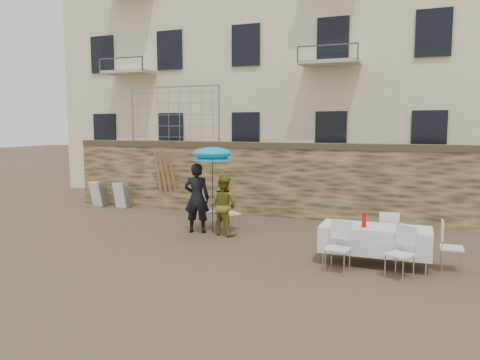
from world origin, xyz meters
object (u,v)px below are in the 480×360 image
(chair_stack_left, at_px, (103,192))
(chair_stack_right, at_px, (125,194))
(table_chair_front_left, at_px, (338,247))
(table_chair_back, at_px, (388,233))
(banquet_table, at_px, (375,229))
(table_chair_side, at_px, (452,246))
(soda_bottle, at_px, (364,221))
(woman_dress, at_px, (224,205))
(umbrella, at_px, (212,156))
(couple_chair_left, at_px, (206,211))
(man_suit, at_px, (197,198))
(couple_chair_right, at_px, (230,212))
(table_chair_front_right, at_px, (400,253))

(chair_stack_left, distance_m, chair_stack_right, 0.90)
(table_chair_front_left, xyz_separation_m, table_chair_back, (0.80, 1.55, 0.00))
(banquet_table, height_order, table_chair_side, table_chair_side)
(soda_bottle, bearing_deg, banquet_table, 36.87)
(soda_bottle, height_order, chair_stack_left, soda_bottle)
(soda_bottle, relative_size, table_chair_side, 0.27)
(woman_dress, height_order, umbrella, umbrella)
(woman_dress, bearing_deg, couple_chair_left, -21.93)
(table_chair_front_left, bearing_deg, man_suit, 162.04)
(couple_chair_right, xyz_separation_m, table_chair_front_right, (4.34, -2.57, 0.00))
(woman_dress, distance_m, couple_chair_left, 0.97)
(woman_dress, relative_size, soda_bottle, 5.80)
(man_suit, xyz_separation_m, couple_chair_right, (0.70, 0.55, -0.42))
(table_chair_front_left, distance_m, chair_stack_right, 9.08)
(woman_dress, xyz_separation_m, umbrella, (-0.35, 0.10, 1.23))
(banquet_table, height_order, soda_bottle, soda_bottle)
(umbrella, distance_m, soda_bottle, 4.36)
(couple_chair_left, distance_m, chair_stack_right, 4.39)
(table_chair_front_right, bearing_deg, table_chair_back, 130.81)
(table_chair_side, height_order, chair_stack_right, table_chair_side)
(man_suit, bearing_deg, table_chair_back, 160.71)
(couple_chair_right, height_order, chair_stack_right, couple_chair_right)
(man_suit, height_order, chair_stack_right, man_suit)
(soda_bottle, relative_size, table_chair_back, 0.27)
(chair_stack_left, bearing_deg, table_chair_front_left, -27.14)
(man_suit, relative_size, soda_bottle, 6.92)
(table_chair_back, bearing_deg, couple_chair_right, -22.32)
(woman_dress, xyz_separation_m, couple_chair_left, (-0.75, 0.55, -0.27))
(soda_bottle, bearing_deg, couple_chair_right, 151.61)
(man_suit, xyz_separation_m, chair_stack_right, (-3.94, 2.48, -0.44))
(couple_chair_left, height_order, table_chair_back, same)
(banquet_table, relative_size, chair_stack_right, 2.28)
(table_chair_side, bearing_deg, couple_chair_left, 72.98)
(table_chair_side, distance_m, chair_stack_right, 10.54)
(couple_chair_right, height_order, table_chair_front_left, same)
(banquet_table, bearing_deg, table_chair_front_right, -56.31)
(chair_stack_left, height_order, chair_stack_right, same)
(woman_dress, xyz_separation_m, chair_stack_left, (-5.59, 2.48, -0.29))
(table_chair_front_right, height_order, chair_stack_right, table_chair_front_right)
(couple_chair_right, bearing_deg, table_chair_side, -161.78)
(table_chair_side, bearing_deg, table_chair_front_left, 112.14)
(table_chair_side, bearing_deg, couple_chair_right, 70.96)
(banquet_table, bearing_deg, umbrella, 161.71)
(man_suit, distance_m, couple_chair_right, 0.98)
(umbrella, bearing_deg, couple_chair_right, 56.31)
(table_chair_front_right, bearing_deg, chair_stack_left, -174.63)
(table_chair_back, bearing_deg, couple_chair_left, -20.30)
(soda_bottle, bearing_deg, chair_stack_right, 154.78)
(umbrella, distance_m, table_chair_side, 5.88)
(couple_chair_right, distance_m, table_chair_front_right, 5.05)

